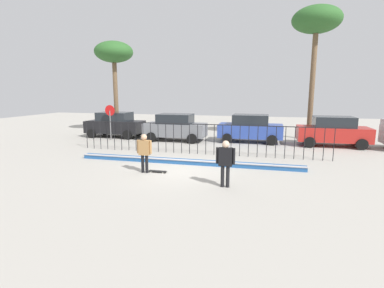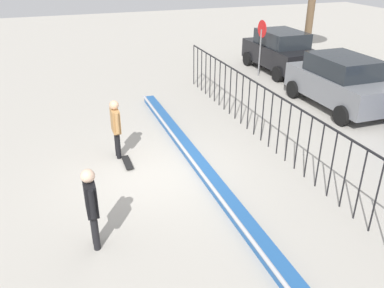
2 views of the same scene
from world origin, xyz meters
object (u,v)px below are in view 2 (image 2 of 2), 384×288
parked_car_gray (340,82)px  skateboard (127,162)px  stop_sign (261,40)px  parked_car_black (281,51)px  camera_operator (91,202)px  skateboarder (116,124)px

parked_car_gray → skateboard: bearing=-75.7°
stop_sign → skateboard: bearing=-49.2°
skateboard → parked_car_black: parked_car_black is taller
camera_operator → parked_car_black: 14.02m
parked_car_black → skateboard: bearing=-56.0°
skateboard → stop_sign: stop_sign is taller
parked_car_black → parked_car_gray: 5.03m
parked_car_black → parked_car_gray: size_ratio=1.00×
camera_operator → stop_sign: size_ratio=0.69×
parked_car_gray → parked_car_black: bearing=176.1°
parked_car_gray → stop_sign: 4.77m
camera_operator → skateboarder: bearing=8.9°
skateboard → parked_car_black: 11.08m
stop_sign → parked_car_black: bearing=104.8°
skateboarder → parked_car_black: 10.85m
skateboarder → parked_car_gray: size_ratio=0.39×
stop_sign → camera_operator: bearing=-42.3°
skateboarder → skateboard: bearing=7.1°
camera_operator → stop_sign: 12.90m
skateboarder → stop_sign: bearing=119.8°
parked_car_black → stop_sign: stop_sign is taller
skateboarder → parked_car_black: size_ratio=0.39×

